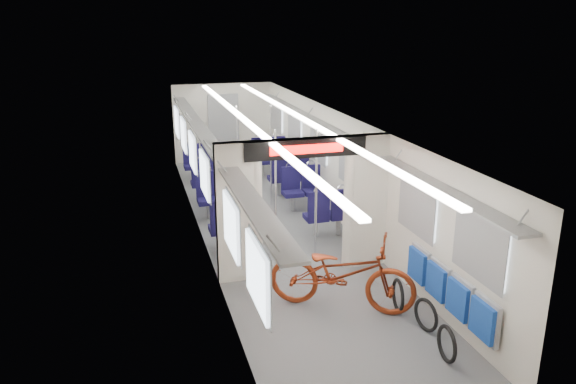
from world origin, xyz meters
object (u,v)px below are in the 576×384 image
at_px(bike_hoop_c, 398,297).
at_px(seat_bay_far_left, 206,169).
at_px(flip_bench, 448,290).
at_px(seat_bay_near_left, 226,205).
at_px(bike_hoop_a, 447,346).
at_px(bike_hoop_b, 426,317).
at_px(stanchion_far_right, 271,156).
at_px(seat_bay_near_right, 314,197).
at_px(stanchion_near_left, 276,193).
at_px(stanchion_far_left, 238,157).
at_px(bicycle, 342,273).
at_px(seat_bay_far_right, 278,163).
at_px(stanchion_near_right, 316,194).

xyz_separation_m(bike_hoop_c, seat_bay_far_left, (-1.86, 6.85, 0.31)).
relative_size(flip_bench, seat_bay_near_left, 0.99).
height_order(bike_hoop_a, bike_hoop_b, bike_hoop_a).
bearing_deg(bike_hoop_a, stanchion_far_right, 95.24).
distance_m(seat_bay_near_right, seat_bay_far_left, 3.48).
distance_m(bike_hoop_a, stanchion_near_left, 4.12).
distance_m(bike_hoop_c, stanchion_near_left, 2.93).
bearing_deg(bike_hoop_a, flip_bench, 59.39).
xyz_separation_m(bike_hoop_a, stanchion_far_left, (-1.33, 6.65, 0.93)).
distance_m(bicycle, seat_bay_far_right, 6.59).
bearing_deg(flip_bench, bicycle, 142.61).
height_order(flip_bench, seat_bay_far_left, seat_bay_far_left).
bearing_deg(stanchion_near_right, bike_hoop_b, -77.72).
relative_size(flip_bench, seat_bay_far_left, 1.06).
bearing_deg(bike_hoop_b, stanchion_near_right, 102.28).
bearing_deg(bike_hoop_a, bicycle, 115.77).
bearing_deg(stanchion_far_left, stanchion_near_left, -87.36).
relative_size(bike_hoop_c, seat_bay_near_left, 0.23).
bearing_deg(bicycle, stanchion_near_left, 40.78).
distance_m(bicycle, bike_hoop_c, 0.89).
bearing_deg(flip_bench, stanchion_near_left, 117.26).
bearing_deg(bike_hoop_b, bike_hoop_c, 100.74).
bearing_deg(seat_bay_far_right, bike_hoop_c, -90.05).
bearing_deg(stanchion_near_left, bike_hoop_c, -64.65).
distance_m(bike_hoop_a, stanchion_far_left, 6.85).
xyz_separation_m(flip_bench, bike_hoop_c, (-0.42, 0.62, -0.36)).
bearing_deg(seat_bay_far_left, flip_bench, -72.98).
height_order(bicycle, flip_bench, bicycle).
bearing_deg(seat_bay_far_left, seat_bay_near_right, -57.54).
bearing_deg(bike_hoop_b, stanchion_far_right, 96.91).
bearing_deg(stanchion_near_left, seat_bay_near_right, 49.66).
height_order(seat_bay_far_left, stanchion_far_left, stanchion_far_left).
height_order(flip_bench, stanchion_far_right, stanchion_far_right).
distance_m(bike_hoop_b, seat_bay_far_right, 7.45).
distance_m(seat_bay_far_left, stanchion_near_left, 4.44).
height_order(flip_bench, bike_hoop_b, flip_bench).
xyz_separation_m(bike_hoop_b, stanchion_far_left, (-1.43, 5.94, 0.94)).
bearing_deg(stanchion_near_right, stanchion_far_right, 91.53).
height_order(bike_hoop_c, seat_bay_near_left, seat_bay_near_left).
xyz_separation_m(flip_bench, seat_bay_far_right, (-0.42, 7.45, -0.02)).
bearing_deg(seat_bay_far_right, stanchion_near_left, -105.44).
bearing_deg(seat_bay_near_left, stanchion_near_right, -48.95).
height_order(bike_hoop_b, seat_bay_near_left, seat_bay_near_left).
distance_m(flip_bench, stanchion_far_left, 6.23).
xyz_separation_m(bike_hoop_c, stanchion_near_right, (-0.51, 2.28, 0.93)).
xyz_separation_m(bicycle, stanchion_near_right, (0.26, 1.99, 0.58)).
height_order(bicycle, bike_hoop_c, bicycle).
distance_m(bicycle, bike_hoop_b, 1.32).
bearing_deg(bike_hoop_c, bike_hoop_a, -89.61).
distance_m(seat_bay_far_left, stanchion_far_right, 2.15).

